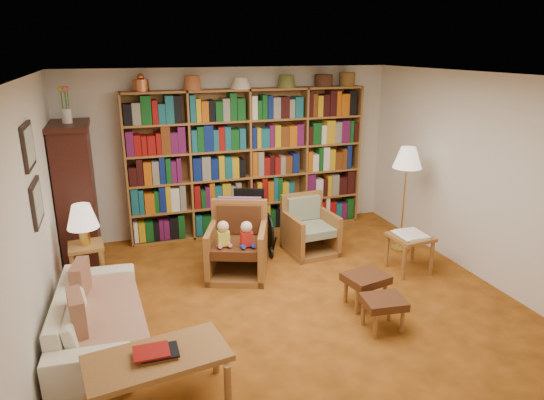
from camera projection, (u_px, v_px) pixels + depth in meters
name	position (u px, v px, depth m)	size (l,w,h in m)	color
floor	(288.00, 302.00, 5.52)	(5.00, 5.00, 0.00)	#AC5A1A
ceiling	(291.00, 76.00, 4.77)	(5.00, 5.00, 0.00)	white
wall_back	(233.00, 151.00, 7.41)	(5.00, 5.00, 0.00)	silver
wall_front	(435.00, 315.00, 2.88)	(5.00, 5.00, 0.00)	silver
wall_left	(32.00, 223.00, 4.40)	(5.00, 5.00, 0.00)	silver
wall_right	(482.00, 178.00, 5.89)	(5.00, 5.00, 0.00)	silver
bookshelf	(249.00, 158.00, 7.34)	(3.60, 0.30, 2.42)	olive
curio_cabinet	(76.00, 192.00, 6.38)	(0.50, 0.95, 2.40)	#3C1610
framed_pictures	(33.00, 175.00, 4.57)	(0.03, 0.52, 0.97)	black
sofa	(96.00, 315.00, 4.75)	(0.72, 1.83, 0.53)	#F0E8CB
sofa_throw	(101.00, 311.00, 4.76)	(0.77, 1.43, 0.04)	beige
cushion_left	(81.00, 284.00, 4.98)	(0.12, 0.39, 0.39)	maroon
cushion_right	(78.00, 318.00, 4.34)	(0.12, 0.39, 0.39)	maroon
side_table_lamp	(87.00, 256.00, 5.72)	(0.42, 0.42, 0.57)	olive
table_lamp	(82.00, 218.00, 5.57)	(0.36, 0.36, 0.49)	gold
armchair_leather	(235.00, 245.00, 6.16)	(0.99, 0.98, 0.92)	olive
armchair_sage	(308.00, 230.00, 6.84)	(0.70, 0.72, 0.80)	olive
wheelchair	(252.00, 224.00, 6.82)	(0.55, 0.70, 0.88)	black
floor_lamp	(407.00, 162.00, 6.58)	(0.39, 0.39, 1.49)	gold
side_table_papers	(410.00, 241.00, 6.17)	(0.52, 0.52, 0.52)	olive
footstool_a	(366.00, 280.00, 5.35)	(0.52, 0.46, 0.38)	#4A2513
footstool_b	(384.00, 304.00, 4.91)	(0.45, 0.39, 0.35)	#4A2513
coffee_table	(157.00, 361.00, 3.86)	(1.19, 0.72, 0.49)	olive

